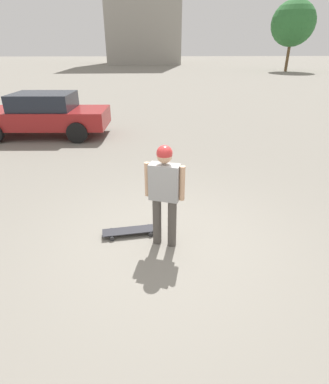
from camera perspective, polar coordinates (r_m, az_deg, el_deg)
The scene contains 5 objects.
ground_plane at distance 4.95m, azimuth 0.00°, elevation -9.73°, with size 220.00×220.00×0.00m, color gray.
person at distance 4.45m, azimuth 0.00°, elevation 0.75°, with size 0.34×0.58×1.65m.
skateboard at distance 5.16m, azimuth -6.46°, elevation -7.34°, with size 0.38×0.97×0.09m.
car_parked_near at distance 11.61m, azimuth -22.11°, elevation 13.57°, with size 2.17×4.57×1.48m.
tree_distant at distance 45.40m, azimuth 23.29°, elevation 27.41°, with size 5.31×5.31×8.19m.
Camera 1 is at (-4.02, 0.25, 2.89)m, focal length 28.00 mm.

